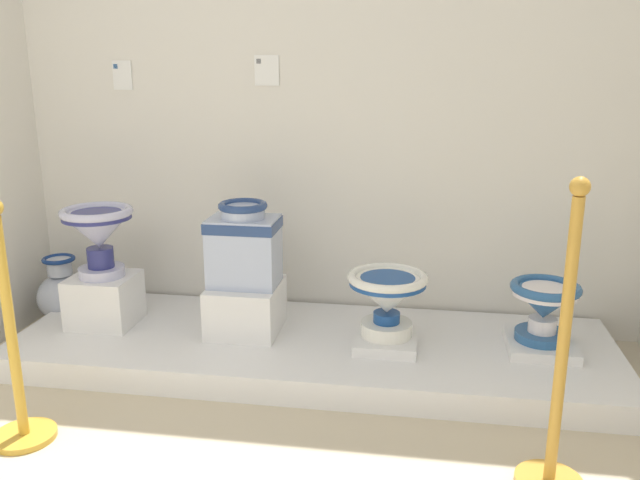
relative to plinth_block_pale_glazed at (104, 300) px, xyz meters
The scene contains 15 objects.
wall_back 1.74m from the plinth_block_pale_glazed, 25.17° to the left, with size 3.49×0.06×3.05m, color silver.
display_platform 1.09m from the plinth_block_pale_glazed, ahead, with size 2.89×0.93×0.12m, color white.
plinth_block_pale_glazed is the anchor object (origin of this frame).
antique_toilet_pale_glazed 0.37m from the plinth_block_pale_glazed, 90.00° to the left, with size 0.35×0.35×0.35m.
plinth_block_slender_white 0.74m from the plinth_block_pale_glazed, ahead, with size 0.34×0.37×0.24m, color white.
antique_toilet_slender_white 0.80m from the plinth_block_pale_glazed, ahead, with size 0.34×0.25×0.41m.
plinth_block_central_ornate 1.44m from the plinth_block_pale_glazed, ahead, with size 0.29×0.33×0.05m, color white.
antique_toilet_central_ornate 1.44m from the plinth_block_pale_glazed, ahead, with size 0.37×0.37×0.31m.
plinth_block_squat_floral 2.15m from the plinth_block_pale_glazed, ahead, with size 0.31×0.34×0.05m, color white.
antique_toilet_squat_floral 2.15m from the plinth_block_pale_glazed, ahead, with size 0.32×0.32×0.28m.
info_placard_first 1.20m from the plinth_block_pale_glazed, 94.01° to the left, with size 0.11×0.01×0.15m.
info_placard_second 1.44m from the plinth_block_pale_glazed, 31.74° to the left, with size 0.13×0.01×0.15m.
decorative_vase_companion 0.44m from the plinth_block_pale_glazed, 148.41° to the left, with size 0.27×0.27×0.39m.
stanchion_post_near_left 0.87m from the plinth_block_pale_glazed, 84.55° to the right, with size 0.24×0.24×0.95m.
stanchion_post_near_right 2.22m from the plinth_block_pale_glazed, 22.38° to the right, with size 0.23×0.23×1.08m.
Camera 1 is at (2.14, -0.33, 1.42)m, focal length 36.64 mm.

